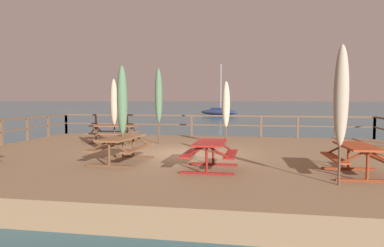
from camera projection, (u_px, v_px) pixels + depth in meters
The scene contains 13 objects.
ground_plane at pixel (188, 171), 12.44m from camera, with size 600.00×600.00×0.00m, color #2D5B6B.
wooden_deck at pixel (188, 162), 12.42m from camera, with size 16.15×12.14×0.60m, color #846647.
railing_waterside_far at pixel (209, 122), 18.16m from camera, with size 15.95×0.10×1.09m.
picnic_table_front_left at pixel (122, 144), 10.79m from camera, with size 1.54×2.15×0.78m.
picnic_table_back_left at pixel (114, 130), 15.52m from camera, with size 2.06×1.49×0.78m.
picnic_table_front_right at pixel (210, 150), 9.60m from camera, with size 1.43×1.67×0.78m.
picnic_table_back_right at pixel (357, 154), 8.88m from camera, with size 1.49×1.83×0.78m.
patio_umbrella_short_front at pixel (122, 101), 10.77m from camera, with size 0.32×0.32×2.93m.
patio_umbrella_tall_back_right at pixel (114, 102), 15.40m from camera, with size 0.32×0.32×2.78m.
patio_umbrella_short_back at pixel (226, 105), 14.63m from camera, with size 0.32×0.32×2.64m.
patio_umbrella_tall_back_left at pixel (159, 96), 15.04m from camera, with size 0.32×0.32×3.20m.
patio_umbrella_tall_mid_left at pixel (341, 96), 7.79m from camera, with size 0.32×0.32×3.11m.
sailboat_distant at pixel (219, 112), 53.92m from camera, with size 6.22×3.48×7.72m.
Camera 1 is at (2.27, -12.08, 2.53)m, focal length 33.19 mm.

